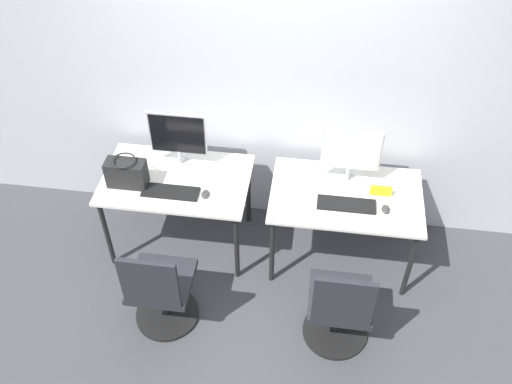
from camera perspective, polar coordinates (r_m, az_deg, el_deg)
The scene contains 14 objects.
ground_plane at distance 4.65m, azimuth -0.24°, elevation -8.98°, with size 20.00×20.00×0.00m, color #3D3D42.
wall_back at distance 4.30m, azimuth 1.29°, elevation 11.57°, with size 12.00×0.05×2.80m.
desk_left at distance 4.50m, azimuth -7.94°, elevation 0.62°, with size 1.14×0.72×0.72m.
monitor_left at distance 4.41m, azimuth -7.83°, elevation 5.47°, with size 0.44×0.16×0.48m.
keyboard_left at distance 4.34m, azimuth -8.54°, elevation 0.01°, with size 0.43×0.14×0.02m.
mouse_left at distance 4.28m, azimuth -5.09°, elevation -0.21°, with size 0.06×0.09×0.03m.
office_chair_left at distance 4.20m, azimuth -9.53°, elevation -9.88°, with size 0.48×0.48×0.89m.
desk_right at distance 4.39m, azimuth 8.93°, elevation -0.99°, with size 1.14×0.72×0.72m.
monitor_right at distance 4.28m, azimuth 9.48°, elevation 3.82°, with size 0.44×0.16×0.48m.
keyboard_right at distance 4.25m, azimuth 9.02°, elevation -1.23°, with size 0.43×0.14×0.02m.
mouse_right at distance 4.26m, azimuth 12.84°, elevation -1.68°, with size 0.06×0.09×0.03m.
office_chair_right at distance 4.09m, azimuth 8.32°, elevation -11.63°, with size 0.48×0.48×0.89m.
handbag at distance 4.40m, azimuth -12.83°, elevation 1.88°, with size 0.30×0.18×0.25m.
placard_right at distance 4.35m, azimuth 12.39°, elevation 0.13°, with size 0.16×0.03×0.08m.
Camera 1 is at (0.40, -2.76, 3.72)m, focal length 40.00 mm.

